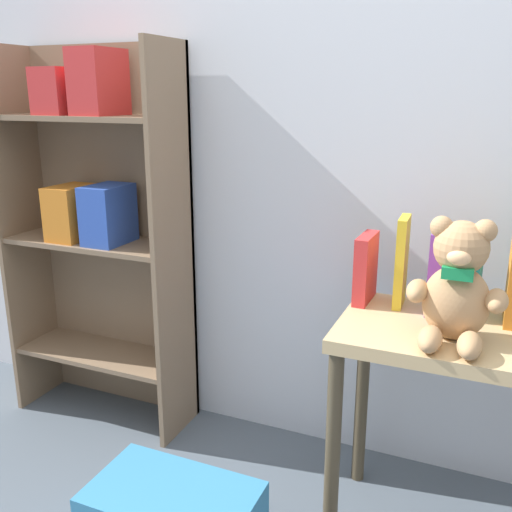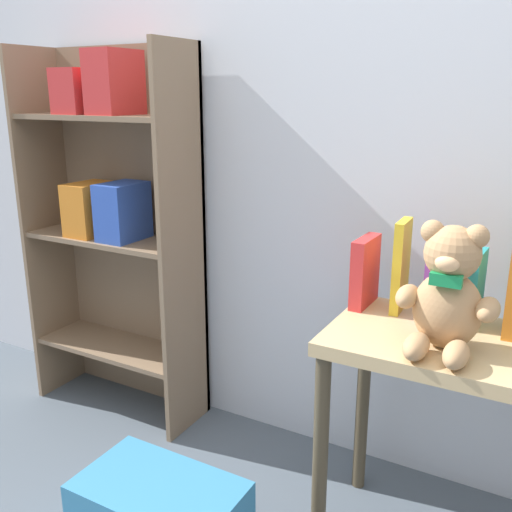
% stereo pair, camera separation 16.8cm
% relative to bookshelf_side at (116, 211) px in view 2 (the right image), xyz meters
% --- Properties ---
extents(wall_back, '(4.80, 0.06, 2.50)m').
position_rel_bookshelf_side_xyz_m(wall_back, '(0.94, 0.15, 0.46)').
color(wall_back, silver).
rests_on(wall_back, ground_plane).
extents(bookshelf_side, '(0.69, 0.26, 1.39)m').
position_rel_bookshelf_side_xyz_m(bookshelf_side, '(0.00, 0.00, 0.00)').
color(bookshelf_side, '#7F664C').
rests_on(bookshelf_side, ground_plane).
extents(display_table, '(0.55, 0.39, 0.64)m').
position_rel_bookshelf_side_xyz_m(display_table, '(1.26, -0.22, -0.28)').
color(display_table, tan).
rests_on(display_table, ground_plane).
extents(teddy_bear, '(0.23, 0.21, 0.30)m').
position_rel_bookshelf_side_xyz_m(teddy_bear, '(1.27, -0.29, -0.02)').
color(teddy_bear, tan).
rests_on(teddy_bear, display_table).
extents(book_standing_red, '(0.04, 0.14, 0.20)m').
position_rel_bookshelf_side_xyz_m(book_standing_red, '(1.01, -0.10, -0.06)').
color(book_standing_red, red).
rests_on(book_standing_red, display_table).
extents(book_standing_yellow, '(0.03, 0.11, 0.25)m').
position_rel_bookshelf_side_xyz_m(book_standing_yellow, '(1.11, -0.09, -0.03)').
color(book_standing_yellow, gold).
rests_on(book_standing_yellow, display_table).
extents(book_standing_purple, '(0.04, 0.12, 0.23)m').
position_rel_bookshelf_side_xyz_m(book_standing_purple, '(1.21, -0.11, -0.04)').
color(book_standing_purple, purple).
rests_on(book_standing_purple, display_table).
extents(book_standing_teal, '(0.03, 0.12, 0.20)m').
position_rel_bookshelf_side_xyz_m(book_standing_teal, '(1.31, -0.09, -0.06)').
color(book_standing_teal, teal).
rests_on(book_standing_teal, display_table).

